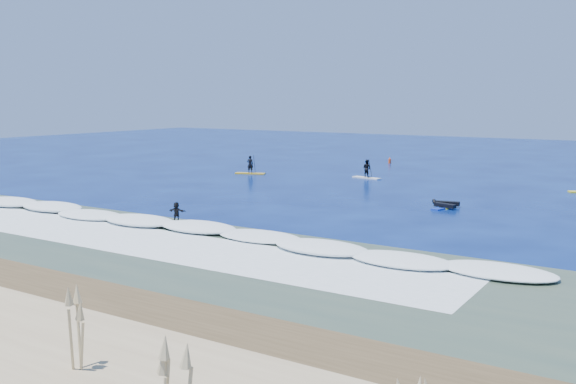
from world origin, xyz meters
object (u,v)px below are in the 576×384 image
Objects in this scene: sup_paddler_left at (250,167)px; prone_paddler_near at (446,204)px; sup_paddler_center at (367,170)px; wave_surfer at (177,214)px; prone_paddler_far at (444,206)px; marker_buoy at (390,161)px.

sup_paddler_left is 1.25× the size of prone_paddler_near.
wave_surfer is at bearing -78.22° from sup_paddler_center.
prone_paddler_near is 17.86m from wave_surfer.
prone_paddler_far is at bearing 40.28° from wave_surfer.
prone_paddler_far is at bearing -39.87° from sup_paddler_left.
wave_surfer is 38.40m from marker_buoy.
sup_paddler_left is 23.35m from prone_paddler_far.
sup_paddler_left is at bearing -114.35° from marker_buoy.
sup_paddler_left is at bearing 82.75° from prone_paddler_far.
sup_paddler_center is at bearing 33.91° from prone_paddler_near.
sup_paddler_left is 17.49m from marker_buoy.
prone_paddler_near is 1.08× the size of prone_paddler_far.
prone_paddler_near is at bearing 23.86° from prone_paddler_far.
sup_paddler_left is at bearing 104.74° from wave_surfer.
wave_surfer is (0.25, -25.08, -0.01)m from sup_paddler_center.
sup_paddler_left is 22.93m from prone_paddler_near.
prone_paddler_far is at bearing 177.70° from prone_paddler_near.
wave_surfer reaches higher than marker_buoy.
sup_paddler_left is 4.13× the size of marker_buoy.
wave_surfer is 2.44× the size of marker_buoy.
sup_paddler_center is 15.91m from prone_paddler_far.
sup_paddler_left reaches higher than prone_paddler_near.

